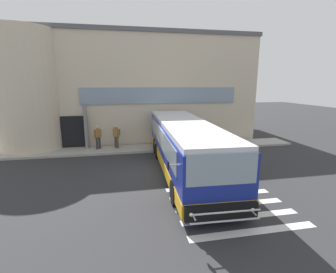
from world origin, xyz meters
name	(u,v)px	position (x,y,z in m)	size (l,w,h in m)	color
ground_plane	(161,172)	(0.00, 0.00, -0.01)	(80.00, 90.00, 0.02)	#2B2B2D
bay_paint_stripes	(229,205)	(2.00, -4.20, 0.00)	(4.40, 3.96, 0.01)	silver
terminal_building	(134,88)	(-0.68, 11.55, 4.28)	(19.53, 13.80, 8.57)	beige
boarding_curb	(150,148)	(0.00, 4.80, 0.07)	(21.73, 2.00, 0.15)	#9E9B93
entry_support_column	(86,126)	(-4.47, 5.40, 1.72)	(0.28, 0.28, 3.13)	slate
bus_main_foreground	(184,147)	(1.26, -0.05, 1.33)	(3.50, 11.70, 2.70)	navy
passenger_near_column	(98,136)	(-3.67, 4.96, 1.08)	(0.51, 0.39, 1.68)	#2D2D33
passenger_by_doorway	(116,135)	(-2.39, 5.01, 1.11)	(0.52, 0.50, 1.68)	#4C4233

